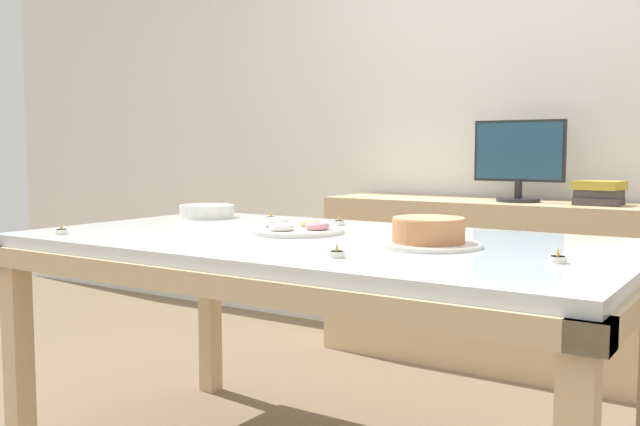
% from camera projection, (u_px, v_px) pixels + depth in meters
% --- Properties ---
extents(wall_back, '(8.00, 0.10, 2.60)m').
position_uv_depth(wall_back, '(516.00, 95.00, 3.58)').
color(wall_back, white).
rests_on(wall_back, ground).
extents(dining_table, '(1.85, 1.03, 0.76)m').
position_uv_depth(dining_table, '(321.00, 264.00, 2.15)').
color(dining_table, silver).
rests_on(dining_table, ground).
extents(sideboard, '(1.64, 0.44, 0.79)m').
position_uv_depth(sideboard, '(492.00, 283.00, 3.41)').
color(sideboard, '#D1B284').
rests_on(sideboard, ground).
extents(computer_monitor, '(0.42, 0.20, 0.38)m').
position_uv_depth(computer_monitor, '(519.00, 161.00, 3.29)').
color(computer_monitor, '#262628').
rests_on(computer_monitor, sideboard).
extents(book_stack, '(0.21, 0.19, 0.11)m').
position_uv_depth(book_stack, '(599.00, 193.00, 3.11)').
color(book_stack, '#3F3838').
rests_on(book_stack, sideboard).
extents(cake_chocolate_round, '(0.29, 0.29, 0.08)m').
position_uv_depth(cake_chocolate_round, '(428.00, 234.00, 1.93)').
color(cake_chocolate_round, silver).
rests_on(cake_chocolate_round, dining_table).
extents(pastry_platter, '(0.31, 0.31, 0.04)m').
position_uv_depth(pastry_platter, '(294.00, 229.00, 2.25)').
color(pastry_platter, silver).
rests_on(pastry_platter, dining_table).
extents(plate_stack, '(0.21, 0.21, 0.05)m').
position_uv_depth(plate_stack, '(207.00, 211.00, 2.75)').
color(plate_stack, silver).
rests_on(plate_stack, dining_table).
extents(tealight_near_front, '(0.04, 0.04, 0.04)m').
position_uv_depth(tealight_near_front, '(337.00, 254.00, 1.73)').
color(tealight_near_front, silver).
rests_on(tealight_near_front, dining_table).
extents(tealight_near_cakes, '(0.04, 0.04, 0.04)m').
position_uv_depth(tealight_near_cakes, '(271.00, 219.00, 2.62)').
color(tealight_near_cakes, silver).
rests_on(tealight_near_cakes, dining_table).
extents(tealight_left_edge, '(0.04, 0.04, 0.04)m').
position_uv_depth(tealight_left_edge, '(339.00, 222.00, 2.48)').
color(tealight_left_edge, silver).
rests_on(tealight_left_edge, dining_table).
extents(tealight_centre, '(0.04, 0.04, 0.04)m').
position_uv_depth(tealight_centre, '(62.00, 231.00, 2.21)').
color(tealight_centre, silver).
rests_on(tealight_centre, dining_table).
extents(tealight_right_edge, '(0.04, 0.04, 0.04)m').
position_uv_depth(tealight_right_edge, '(558.00, 259.00, 1.65)').
color(tealight_right_edge, silver).
rests_on(tealight_right_edge, dining_table).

